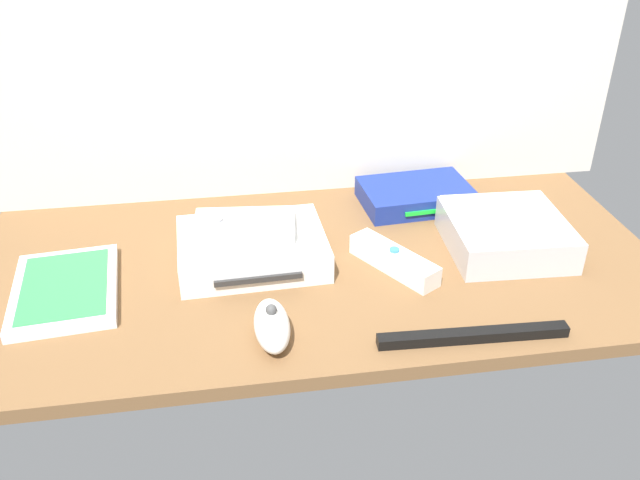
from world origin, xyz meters
The scene contains 10 objects.
ground_plane centered at (0.00, 0.00, -1.00)cm, with size 100.00×48.00×2.00cm, color brown.
back_wall centered at (0.00, 24.60, 32.00)cm, with size 110.00×1.20×64.00cm, color silver.
game_console centered at (-9.65, 2.15, 2.20)cm, with size 21.57×17.09×4.40cm.
mini_computer centered at (28.18, -0.23, 2.64)cm, with size 17.78×17.78×5.30cm.
game_case centered at (-35.40, -2.22, 0.76)cm, with size 15.31×20.19×1.56cm.
network_router centered at (18.88, 16.07, 1.70)cm, with size 18.83×13.32×3.40cm.
remote_wand centered at (10.23, -3.03, 1.51)cm, with size 10.83×14.49×3.40cm.
remote_nunchuk centered at (-8.49, -16.08, 2.04)cm, with size 4.47×10.03×5.10cm.
remote_classic_pad centered at (-10.54, 3.37, 5.41)cm, with size 15.12×9.38×2.40cm.
sensor_bar centered at (15.94, -20.23, 0.70)cm, with size 24.00×1.80×1.40cm, color black.
Camera 1 is at (-12.85, -81.92, 53.09)cm, focal length 37.84 mm.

